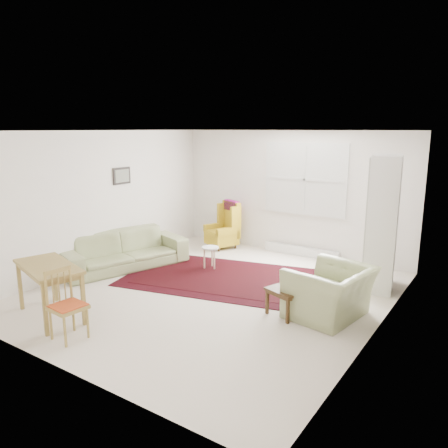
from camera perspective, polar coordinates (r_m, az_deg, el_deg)
The scene contains 10 objects.
room at distance 6.79m, azimuth -0.28°, elevation 1.55°, with size 5.04×5.54×2.51m.
rug at distance 7.62m, azimuth -0.42°, elevation -6.91°, with size 3.20×2.06×0.03m, color black, non-canonical shape.
sofa at distance 8.24m, azimuth -13.02°, elevation -2.49°, with size 2.30×0.90×0.93m, color #909865.
armchair at distance 6.15m, azimuth 13.70°, elevation -8.05°, with size 1.08×0.95×0.84m, color #909865.
wingback_chair at distance 9.37m, azimuth -0.32°, elevation -0.10°, with size 0.59×0.62×1.02m, color gold, non-canonical shape.
coffee_table at distance 6.18m, azimuth 8.32°, elevation -9.99°, with size 0.48×0.48×0.39m, color #3F2813, non-canonical shape.
stool at distance 8.04m, azimuth -1.81°, elevation -4.41°, with size 0.31×0.31×0.42m, color white, non-canonical shape.
cabinet at distance 7.34m, azimuth 20.05°, elevation 0.12°, with size 0.45×0.86×2.14m, color silver, non-canonical shape.
desk at distance 6.45m, azimuth -21.75°, elevation -8.14°, with size 1.17×0.58×0.74m, color olive, non-canonical shape.
desk_chair at distance 5.70m, azimuth -19.72°, elevation -9.97°, with size 0.38×0.38×0.87m, color olive, non-canonical shape.
Camera 1 is at (3.76, -5.31, 2.53)m, focal length 35.00 mm.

